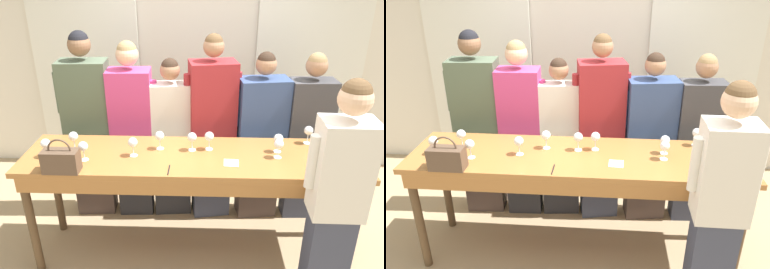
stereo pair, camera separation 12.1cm
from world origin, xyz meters
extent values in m
plane|color=tan|center=(0.00, 0.00, 0.00)|extent=(18.00, 18.00, 0.00)
cube|color=silver|center=(0.00, 1.73, 1.40)|extent=(12.00, 0.06, 2.80)
cube|color=white|center=(-1.31, 1.66, 1.34)|extent=(1.25, 0.03, 2.69)
cube|color=white|center=(1.31, 1.66, 1.34)|extent=(1.25, 0.03, 2.69)
cube|color=#9E6633|center=(0.00, 0.00, 0.97)|extent=(2.73, 0.70, 0.04)
cube|color=#9E6633|center=(0.00, -0.33, 0.89)|extent=(2.62, 0.03, 0.12)
cylinder|color=#4C3823|center=(-1.29, -0.27, 0.48)|extent=(0.07, 0.07, 0.95)
cylinder|color=#4C3823|center=(1.29, -0.27, 0.48)|extent=(0.07, 0.07, 0.95)
cylinder|color=#4C3823|center=(-1.29, 0.27, 0.48)|extent=(0.07, 0.07, 0.95)
cylinder|color=#4C3823|center=(1.29, 0.27, 0.48)|extent=(0.07, 0.07, 0.95)
cylinder|color=black|center=(1.23, -0.26, 1.10)|extent=(0.07, 0.07, 0.20)
cone|color=black|center=(1.23, -0.26, 1.22)|extent=(0.07, 0.07, 0.04)
cylinder|color=black|center=(1.23, -0.26, 1.27)|extent=(0.03, 0.03, 0.07)
cylinder|color=white|center=(1.23, -0.26, 1.09)|extent=(0.07, 0.07, 0.08)
cube|color=brown|center=(-0.95, -0.29, 1.08)|extent=(0.27, 0.13, 0.17)
torus|color=brown|center=(-0.95, -0.29, 1.17)|extent=(0.17, 0.01, 0.17)
cylinder|color=white|center=(-0.47, -0.03, 1.00)|extent=(0.06, 0.06, 0.00)
cylinder|color=white|center=(-0.47, -0.03, 1.04)|extent=(0.01, 0.01, 0.08)
sphere|color=white|center=(-0.47, -0.03, 1.12)|extent=(0.08, 0.08, 0.08)
cylinder|color=white|center=(0.70, 0.08, 1.00)|extent=(0.06, 0.06, 0.00)
cylinder|color=white|center=(0.70, 0.08, 1.04)|extent=(0.01, 0.01, 0.08)
sphere|color=white|center=(0.70, 0.08, 1.12)|extent=(0.08, 0.08, 0.08)
cylinder|color=white|center=(0.98, 0.25, 1.00)|extent=(0.06, 0.06, 0.00)
cylinder|color=white|center=(0.98, 0.25, 1.04)|extent=(0.01, 0.01, 0.08)
sphere|color=white|center=(0.98, 0.25, 1.12)|extent=(0.08, 0.08, 0.08)
cylinder|color=white|center=(0.69, -0.02, 1.00)|extent=(0.06, 0.06, 0.00)
cylinder|color=white|center=(0.69, -0.02, 1.04)|extent=(0.01, 0.01, 0.08)
sphere|color=white|center=(0.69, -0.02, 1.12)|extent=(0.08, 0.08, 0.08)
cylinder|color=white|center=(-0.27, 0.10, 1.00)|extent=(0.06, 0.06, 0.00)
cylinder|color=white|center=(-0.27, 0.10, 1.04)|extent=(0.01, 0.01, 0.08)
sphere|color=white|center=(-0.27, 0.10, 1.12)|extent=(0.08, 0.08, 0.08)
cylinder|color=white|center=(-0.84, -0.12, 1.00)|extent=(0.06, 0.06, 0.00)
cylinder|color=white|center=(-0.84, -0.12, 1.04)|extent=(0.01, 0.01, 0.08)
sphere|color=white|center=(-0.84, -0.12, 1.12)|extent=(0.08, 0.08, 0.08)
cylinder|color=white|center=(-1.15, -0.08, 1.00)|extent=(0.06, 0.06, 0.00)
cylinder|color=white|center=(-1.15, -0.08, 1.04)|extent=(0.01, 0.01, 0.08)
sphere|color=white|center=(-1.15, -0.08, 1.12)|extent=(0.08, 0.08, 0.08)
sphere|color=maroon|center=(-1.15, -0.08, 1.11)|extent=(0.05, 0.05, 0.05)
cylinder|color=white|center=(0.14, 0.11, 1.00)|extent=(0.06, 0.06, 0.00)
cylinder|color=white|center=(0.14, 0.11, 1.04)|extent=(0.01, 0.01, 0.08)
sphere|color=white|center=(0.14, 0.11, 1.12)|extent=(0.08, 0.08, 0.08)
sphere|color=maroon|center=(0.14, 0.11, 1.11)|extent=(0.05, 0.05, 0.05)
cylinder|color=white|center=(-0.97, 0.06, 1.00)|extent=(0.06, 0.06, 0.00)
cylinder|color=white|center=(-0.97, 0.06, 1.04)|extent=(0.01, 0.01, 0.08)
sphere|color=white|center=(-0.97, 0.06, 1.12)|extent=(0.08, 0.08, 0.08)
sphere|color=maroon|center=(-0.97, 0.06, 1.11)|extent=(0.05, 0.05, 0.05)
cylinder|color=white|center=(0.00, 0.08, 1.00)|extent=(0.06, 0.06, 0.00)
cylinder|color=white|center=(0.00, 0.08, 1.04)|extent=(0.01, 0.01, 0.08)
sphere|color=white|center=(0.00, 0.08, 1.12)|extent=(0.08, 0.08, 0.08)
cube|color=white|center=(0.31, -0.12, 1.00)|extent=(0.12, 0.12, 0.00)
cylinder|color=black|center=(-0.16, -0.25, 1.00)|extent=(0.01, 0.14, 0.01)
cube|color=#473833|center=(-1.02, 0.63, 0.45)|extent=(0.39, 0.25, 0.90)
cube|color=#4C5B47|center=(-1.02, 0.63, 1.25)|extent=(0.46, 0.30, 0.71)
sphere|color=brown|center=(-1.02, 0.63, 1.75)|extent=(0.21, 0.21, 0.21)
sphere|color=black|center=(-1.02, 0.63, 1.78)|extent=(0.18, 0.18, 0.18)
cylinder|color=#4C5B47|center=(-0.78, 0.64, 1.31)|extent=(0.07, 0.07, 0.39)
cylinder|color=#4C5B47|center=(-1.27, 0.61, 1.31)|extent=(0.07, 0.07, 0.39)
cube|color=#28282D|center=(-0.60, 0.63, 0.43)|extent=(0.35, 0.24, 0.85)
cube|color=#C63D7A|center=(-0.60, 0.63, 1.19)|extent=(0.41, 0.28, 0.67)
sphere|color=#DBAD89|center=(-0.60, 0.63, 1.66)|extent=(0.20, 0.20, 0.20)
sphere|color=#93754C|center=(-0.60, 0.63, 1.70)|extent=(0.18, 0.18, 0.18)
cylinder|color=#C63D7A|center=(-0.38, 0.64, 1.24)|extent=(0.07, 0.07, 0.37)
cylinder|color=#C63D7A|center=(-0.82, 0.62, 1.24)|extent=(0.07, 0.07, 0.37)
cube|color=#28282D|center=(-0.22, 0.63, 0.39)|extent=(0.38, 0.21, 0.78)
cube|color=silver|center=(-0.22, 0.63, 1.09)|extent=(0.45, 0.25, 0.62)
sphere|color=#9E7051|center=(-0.22, 0.63, 1.52)|extent=(0.18, 0.18, 0.18)
sphere|color=#332319|center=(-0.22, 0.63, 1.56)|extent=(0.16, 0.16, 0.16)
cylinder|color=silver|center=(0.01, 0.65, 1.14)|extent=(0.08, 0.08, 0.34)
cylinder|color=silver|center=(-0.46, 0.61, 1.14)|extent=(0.08, 0.08, 0.34)
cube|color=#383D51|center=(0.17, 0.63, 0.45)|extent=(0.40, 0.29, 0.90)
cube|color=maroon|center=(0.17, 0.63, 1.25)|extent=(0.47, 0.34, 0.71)
sphere|color=#9E7051|center=(0.17, 0.63, 1.74)|extent=(0.19, 0.19, 0.19)
sphere|color=brown|center=(0.17, 0.63, 1.77)|extent=(0.17, 0.17, 0.17)
cylinder|color=maroon|center=(0.40, 0.67, 1.31)|extent=(0.08, 0.08, 0.39)
cylinder|color=maroon|center=(-0.06, 0.59, 1.31)|extent=(0.08, 0.08, 0.39)
cube|color=#473833|center=(0.64, 0.63, 0.41)|extent=(0.42, 0.27, 0.81)
cube|color=#334775|center=(0.64, 0.63, 1.13)|extent=(0.49, 0.32, 0.64)
sphere|color=#9E7051|center=(0.64, 0.63, 1.58)|extent=(0.19, 0.19, 0.19)
sphere|color=#332319|center=(0.64, 0.63, 1.62)|extent=(0.17, 0.17, 0.17)
cylinder|color=#334775|center=(0.89, 0.66, 1.18)|extent=(0.08, 0.08, 0.35)
cylinder|color=#334775|center=(0.39, 0.59, 1.18)|extent=(0.08, 0.08, 0.35)
cube|color=#383D51|center=(1.09, 0.63, 0.40)|extent=(0.35, 0.22, 0.81)
cube|color=#3D3D42|center=(1.09, 0.63, 1.13)|extent=(0.42, 0.26, 0.64)
sphere|color=#9E7051|center=(1.09, 0.63, 1.58)|extent=(0.19, 0.19, 0.19)
sphere|color=#93754C|center=(1.09, 0.63, 1.61)|extent=(0.17, 0.17, 0.17)
cylinder|color=#3D3D42|center=(1.31, 0.64, 1.18)|extent=(0.07, 0.07, 0.35)
cylinder|color=#3D3D42|center=(0.87, 0.62, 1.18)|extent=(0.07, 0.07, 0.35)
cube|color=#383D51|center=(0.99, -0.55, 0.43)|extent=(0.30, 0.22, 0.86)
cube|color=silver|center=(0.99, -0.55, 1.20)|extent=(0.35, 0.25, 0.68)
sphere|color=#DBAD89|center=(0.99, -0.55, 1.68)|extent=(0.21, 0.21, 0.21)
sphere|color=brown|center=(0.99, -0.55, 1.71)|extent=(0.18, 0.18, 0.18)
cylinder|color=silver|center=(0.80, -0.54, 1.25)|extent=(0.07, 0.07, 0.37)
cylinder|color=silver|center=(1.19, -0.55, 1.25)|extent=(0.07, 0.07, 0.37)
camera|label=1|loc=(0.10, -2.67, 2.41)|focal=35.00mm
camera|label=2|loc=(0.22, -2.67, 2.41)|focal=35.00mm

